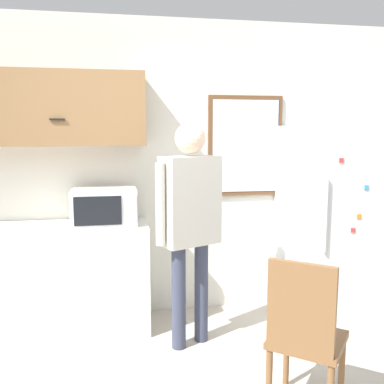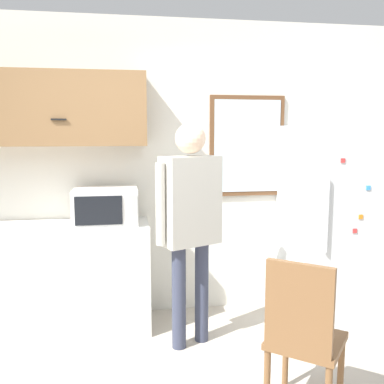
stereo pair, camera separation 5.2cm
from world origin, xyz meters
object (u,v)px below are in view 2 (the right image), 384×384
refrigerator (330,223)px  chair (303,333)px  person (190,211)px  microwave (106,206)px

refrigerator → chair: bearing=-121.9°
refrigerator → chair: refrigerator is taller
person → refrigerator: person is taller
refrigerator → person: bearing=-165.4°
microwave → chair: size_ratio=0.54×
microwave → chair: (1.16, -1.43, -0.53)m
chair → microwave: bearing=-11.7°
microwave → refrigerator: size_ratio=0.30×
microwave → refrigerator: (2.00, -0.08, -0.20)m
chair → refrigerator: bearing=-82.6°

